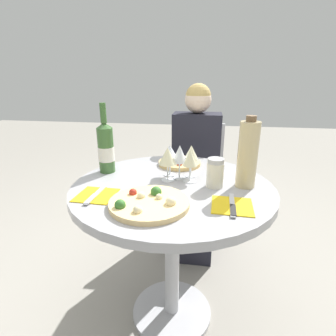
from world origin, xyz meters
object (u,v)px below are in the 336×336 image
(dining_table, at_px, (172,211))
(tall_carafe, at_px, (248,154))
(seated_diner, at_px, (195,180))
(wine_bottle, at_px, (106,148))
(chair_behind_diner, at_px, (195,184))
(pizza_large, at_px, (149,202))

(dining_table, bearing_deg, tall_carafe, 4.71)
(seated_diner, relative_size, wine_bottle, 3.43)
(seated_diner, height_order, wine_bottle, seated_diner)
(dining_table, height_order, chair_behind_diner, chair_behind_diner)
(chair_behind_diner, height_order, wine_bottle, wine_bottle)
(dining_table, distance_m, chair_behind_diner, 0.80)
(chair_behind_diner, bearing_deg, dining_table, 84.77)
(dining_table, distance_m, wine_bottle, 0.45)
(chair_behind_diner, height_order, tall_carafe, tall_carafe)
(chair_behind_diner, distance_m, tall_carafe, 0.92)
(pizza_large, bearing_deg, dining_table, 75.06)
(pizza_large, distance_m, tall_carafe, 0.47)
(chair_behind_diner, xyz_separation_m, seated_diner, (-0.00, -0.14, 0.09))
(pizza_large, bearing_deg, chair_behind_diner, 82.58)
(chair_behind_diner, relative_size, pizza_large, 2.93)
(dining_table, distance_m, tall_carafe, 0.43)
(wine_bottle, bearing_deg, seated_diner, 51.16)
(chair_behind_diner, distance_m, seated_diner, 0.17)
(dining_table, height_order, seated_diner, seated_diner)
(seated_diner, height_order, tall_carafe, seated_diner)
(pizza_large, height_order, wine_bottle, wine_bottle)
(seated_diner, bearing_deg, tall_carafe, 111.94)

